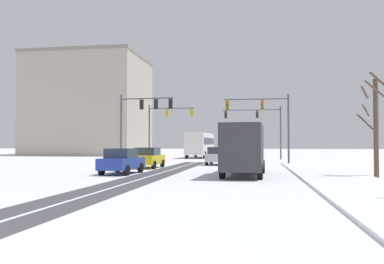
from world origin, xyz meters
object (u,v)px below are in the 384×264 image
Objects in this scene: car_yellow_cab_second at (148,158)px; box_truck_delivery at (244,148)px; car_silver_lead at (218,156)px; office_building_far_left_block at (90,106)px; traffic_signal_near_left at (142,113)px; traffic_signal_far_left at (165,121)px; traffic_signal_far_right at (260,121)px; bus_oncoming at (200,143)px; traffic_signal_near_right at (266,115)px; car_blue_third at (122,161)px; bare_tree_sidewalk_mid at (375,122)px.

box_truck_delivery reaches higher than car_yellow_cab_second.
car_silver_lead is 38.77m from office_building_far_left_block.
box_truck_delivery is (9.76, -11.69, -3.13)m from traffic_signal_near_left.
car_silver_lead is (7.18, -9.62, -3.80)m from traffic_signal_far_left.
office_building_far_left_block is at bearing 130.84° from car_silver_lead.
car_yellow_cab_second is (-8.87, -19.24, -3.87)m from traffic_signal_far_right.
car_yellow_cab_second is at bearing -91.64° from bus_oncoming.
car_yellow_cab_second is (-4.95, -5.70, 0.00)m from car_silver_lead.
traffic_signal_far_left is at bearing 145.00° from traffic_signal_near_right.
bus_oncoming reaches higher than car_blue_third.
traffic_signal_far_left is at bearing 98.30° from car_yellow_cab_second.
traffic_signal_far_left is 1.56× the size of car_blue_third.
car_silver_lead is 12.92m from car_blue_third.
office_building_far_left_block is (-24.85, 28.75, 7.68)m from car_silver_lead.
traffic_signal_near_left is 8.07m from car_silver_lead.
traffic_signal_far_right is 26.70m from bare_tree_sidewalk_mid.
traffic_signal_far_left is 0.91× the size of traffic_signal_far_right.
traffic_signal_near_right is 40.08m from office_building_far_left_block.
bus_oncoming is (-8.58, 17.33, -2.65)m from traffic_signal_near_right.
car_silver_lead is at bearing 49.00° from car_yellow_cab_second.
bare_tree_sidewalk_mid is at bearing -34.69° from traffic_signal_near_left.
bus_oncoming is 34.43m from bare_tree_sidewalk_mid.
bare_tree_sidewalk_mid reaches higher than car_yellow_cab_second.
traffic_signal_near_right is 1.56× the size of car_blue_third.
box_truck_delivery is at bearing -2.18° from car_blue_third.
traffic_signal_near_left is at bearing -98.11° from bus_oncoming.
traffic_signal_near_right is 15.17m from bare_tree_sidewalk_mid.
car_silver_lead is 0.38× the size of bus_oncoming.
car_yellow_cab_second is at bearing 139.70° from box_truck_delivery.
car_blue_third is at bearing -109.24° from traffic_signal_far_right.
traffic_signal_far_left is 1.10× the size of bare_tree_sidewalk_mid.
car_yellow_cab_second is 0.55× the size of box_truck_delivery.
bare_tree_sidewalk_mid is (7.36, -0.16, 1.51)m from box_truck_delivery.
office_building_far_left_block is at bearing 130.36° from bare_tree_sidewalk_mid.
traffic_signal_near_left is 17.82m from traffic_signal_far_right.
office_building_far_left_block reaches higher than bare_tree_sidewalk_mid.
traffic_signal_far_left is 0.35× the size of office_building_far_left_block.
box_truck_delivery is at bearing -40.30° from car_yellow_cab_second.
car_yellow_cab_second is 0.38× the size of bus_oncoming.
bare_tree_sidewalk_mid is (15.08, -0.46, 2.33)m from car_blue_third.
traffic_signal_near_left is at bearing -58.66° from office_building_far_left_block.
bus_oncoming is at bearing 81.89° from traffic_signal_near_left.
traffic_signal_near_left is at bearing 145.31° from bare_tree_sidewalk_mid.
bus_oncoming is at bearing 88.65° from car_blue_third.
office_building_far_left_block is at bearing 152.13° from traffic_signal_far_right.
traffic_signal_near_left is 1.10× the size of bare_tree_sidewalk_mid.
car_silver_lead is 19.40m from bus_oncoming.
bare_tree_sidewalk_mid is (14.36, -31.27, 1.15)m from bus_oncoming.
car_blue_third is 0.56× the size of box_truck_delivery.
car_silver_lead is 0.23× the size of office_building_far_left_block.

